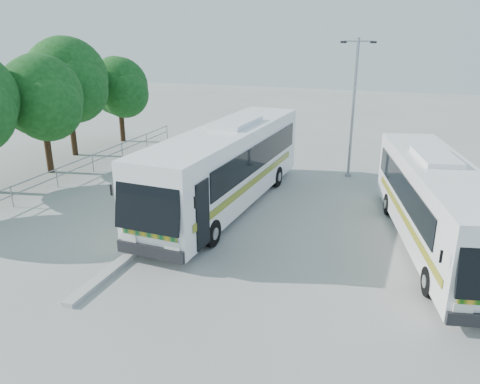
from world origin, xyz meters
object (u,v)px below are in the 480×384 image
at_px(tree_far_e, 120,87).
at_px(coach_main, 226,165).
at_px(tree_far_d, 68,79).
at_px(tree_far_c, 42,96).
at_px(coach_adjacent, 438,203).
at_px(lamppost, 354,103).

distance_m(tree_far_e, coach_main, 15.55).
relative_size(tree_far_d, coach_main, 0.56).
relative_size(tree_far_c, coach_adjacent, 0.57).
xyz_separation_m(coach_main, coach_adjacent, (8.69, -1.46, -0.25)).
height_order(coach_main, lamppost, lamppost).
relative_size(tree_far_c, coach_main, 0.50).
relative_size(tree_far_c, lamppost, 0.89).
height_order(tree_far_d, tree_far_e, tree_far_d).
bearing_deg(coach_main, coach_adjacent, -6.22).
bearing_deg(coach_main, tree_far_d, 159.53).
bearing_deg(lamppost, coach_adjacent, -70.24).
bearing_deg(tree_far_c, tree_far_e, 93.54).
bearing_deg(coach_main, tree_far_c, 174.31).
xyz_separation_m(tree_far_d, lamppost, (17.12, 1.04, -0.80)).
bearing_deg(tree_far_c, tree_far_d, 107.83).
height_order(tree_far_c, coach_main, tree_far_c).
bearing_deg(lamppost, coach_main, -132.66).
height_order(tree_far_c, coach_adjacent, tree_far_c).
bearing_deg(coach_adjacent, lamppost, 104.21).
relative_size(tree_far_e, coach_main, 0.46).
bearing_deg(tree_far_c, coach_adjacent, -9.20).
bearing_deg(lamppost, tree_far_c, -170.46).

